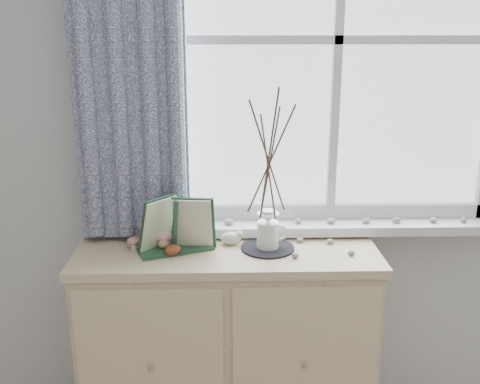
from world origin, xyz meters
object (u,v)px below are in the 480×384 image
at_px(sideboard, 228,343).
at_px(twig_pitcher, 269,157).
at_px(toadstool_cluster, 152,231).
at_px(botanical_book, 175,226).

bearing_deg(sideboard, twig_pitcher, -0.84).
relative_size(sideboard, toadstool_cluster, 6.53).
height_order(botanical_book, toadstool_cluster, botanical_book).
xyz_separation_m(sideboard, twig_pitcher, (0.16, -0.00, 0.80)).
height_order(toadstool_cluster, twig_pitcher, twig_pitcher).
bearing_deg(twig_pitcher, sideboard, 170.76).
bearing_deg(botanical_book, twig_pitcher, -14.31).
distance_m(sideboard, botanical_book, 0.58).
bearing_deg(botanical_book, toadstool_cluster, 111.54).
relative_size(botanical_book, toadstool_cluster, 1.80).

